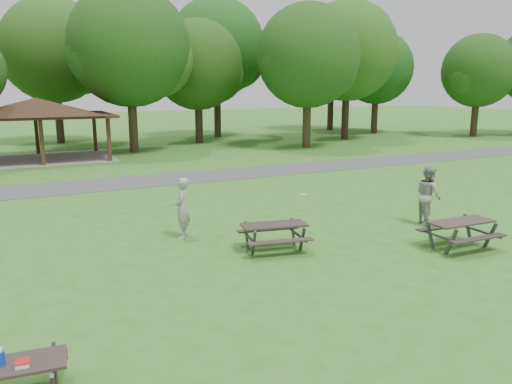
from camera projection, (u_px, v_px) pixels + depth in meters
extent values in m
plane|color=#316E1F|center=(294.00, 283.00, 11.53)|extent=(160.00, 160.00, 0.00)
cube|color=#464649|center=(145.00, 181.00, 23.81)|extent=(120.00, 3.20, 0.02)
cube|color=#362313|center=(42.00, 143.00, 28.21)|extent=(0.22, 0.22, 2.60)
cube|color=#321C12|center=(37.00, 135.00, 32.95)|extent=(0.22, 0.22, 2.60)
cube|color=#3B1F15|center=(109.00, 140.00, 29.81)|extent=(0.22, 0.22, 2.60)
cube|color=#332112|center=(95.00, 132.00, 34.55)|extent=(0.22, 0.22, 2.60)
cube|color=#371D16|center=(37.00, 116.00, 30.29)|extent=(8.60, 6.60, 0.16)
pyramid|color=#301E13|center=(36.00, 106.00, 30.17)|extent=(7.01, 7.01, 1.00)
cube|color=gray|center=(41.00, 159.00, 30.85)|extent=(8.40, 6.40, 0.03)
cylinder|color=#302315|center=(133.00, 123.00, 33.90)|extent=(0.60, 0.60, 4.02)
sphere|color=#164112|center=(129.00, 46.00, 32.85)|extent=(8.00, 8.00, 8.00)
sphere|color=#214F16|center=(155.00, 59.00, 34.06)|extent=(5.20, 5.20, 5.20)
sphere|color=#154A16|center=(105.00, 55.00, 32.11)|extent=(4.80, 4.80, 4.80)
cylinder|color=black|center=(199.00, 121.00, 39.63)|extent=(0.60, 0.60, 3.43)
sphere|color=#1A4012|center=(198.00, 65.00, 38.72)|extent=(7.00, 7.00, 7.00)
sphere|color=#164112|center=(215.00, 74.00, 39.81)|extent=(4.55, 4.55, 4.55)
sphere|color=#1C4915|center=(181.00, 71.00, 38.05)|extent=(4.20, 4.20, 4.20)
cylinder|color=#322316|center=(307.00, 122.00, 36.48)|extent=(0.60, 0.60, 3.78)
sphere|color=#174212|center=(308.00, 56.00, 35.50)|extent=(7.40, 7.40, 7.40)
sphere|color=#224F16|center=(325.00, 67.00, 36.64)|extent=(4.81, 4.81, 4.81)
sphere|color=#153F12|center=(291.00, 63.00, 34.80)|extent=(4.44, 4.44, 4.44)
cylinder|color=black|center=(345.00, 114.00, 42.10)|extent=(0.60, 0.60, 4.20)
sphere|color=#204D16|center=(348.00, 51.00, 41.01)|extent=(8.20, 8.20, 8.20)
sphere|color=#194714|center=(363.00, 62.00, 42.25)|extent=(5.33, 5.33, 5.33)
sphere|color=#154A15|center=(332.00, 58.00, 40.26)|extent=(4.92, 4.92, 4.92)
cylinder|color=#311F16|center=(375.00, 114.00, 47.82)|extent=(0.60, 0.60, 3.57)
sphere|color=#134213|center=(377.00, 68.00, 46.92)|extent=(6.80, 6.80, 6.80)
sphere|color=#164F16|center=(387.00, 75.00, 47.98)|extent=(4.42, 4.42, 4.42)
sphere|color=#194C15|center=(366.00, 73.00, 46.26)|extent=(4.08, 4.08, 4.08)
cylinder|color=black|center=(475.00, 117.00, 44.74)|extent=(0.60, 0.60, 3.36)
sphere|color=#163F12|center=(479.00, 71.00, 43.88)|extent=(6.40, 6.40, 6.40)
sphere|color=#204D16|center=(487.00, 78.00, 44.90)|extent=(4.16, 4.16, 4.16)
sphere|color=#1C4413|center=(470.00, 76.00, 43.25)|extent=(3.84, 3.84, 3.84)
cylinder|color=#2F1E15|center=(59.00, 117.00, 39.18)|extent=(0.60, 0.60, 4.13)
sphere|color=#1D4814|center=(54.00, 50.00, 38.12)|extent=(8.00, 8.00, 8.00)
sphere|color=#144012|center=(79.00, 62.00, 39.33)|extent=(5.20, 5.20, 5.20)
sphere|color=#214F16|center=(32.00, 58.00, 37.38)|extent=(4.80, 4.80, 4.80)
cylinder|color=#2F2115|center=(217.00, 111.00, 43.88)|extent=(0.60, 0.60, 4.55)
sphere|color=#144614|center=(216.00, 47.00, 42.74)|extent=(8.40, 8.40, 8.40)
sphere|color=#1A3F12|center=(235.00, 58.00, 44.00)|extent=(5.46, 5.46, 5.46)
sphere|color=#184614|center=(199.00, 54.00, 41.97)|extent=(5.04, 5.04, 5.04)
cylinder|color=black|center=(330.00, 109.00, 50.84)|extent=(0.60, 0.60, 4.27)
sphere|color=#194012|center=(332.00, 57.00, 49.76)|extent=(8.00, 8.00, 8.00)
sphere|color=#154413|center=(345.00, 66.00, 50.97)|extent=(5.20, 5.20, 5.20)
sphere|color=#164E17|center=(320.00, 63.00, 49.02)|extent=(4.80, 4.80, 4.80)
cube|color=#2C2320|center=(4.00, 367.00, 6.90)|extent=(1.70, 0.81, 0.05)
cube|color=#312923|center=(10.00, 365.00, 7.45)|extent=(1.66, 0.39, 0.04)
cube|color=#454548|center=(55.00, 367.00, 7.50)|extent=(0.09, 0.35, 0.71)
cube|color=#3B3B3D|center=(54.00, 378.00, 7.18)|extent=(0.18, 1.33, 0.05)
cube|color=white|center=(23.00, 364.00, 6.87)|extent=(0.20, 0.20, 0.06)
cube|color=red|center=(22.00, 361.00, 6.86)|extent=(0.21, 0.21, 0.01)
cube|color=#2B241F|center=(274.00, 225.00, 13.71)|extent=(1.89, 1.02, 0.05)
cube|color=#312923|center=(281.00, 241.00, 13.22)|extent=(1.80, 0.58, 0.04)
cube|color=#2D2620|center=(268.00, 229.00, 14.32)|extent=(1.80, 0.58, 0.04)
cube|color=#3F3F41|center=(254.00, 244.00, 13.25)|extent=(0.13, 0.38, 0.78)
cube|color=#38383A|center=(247.00, 236.00, 13.95)|extent=(0.13, 0.38, 0.78)
cube|color=#3F3E41|center=(250.00, 238.00, 13.60)|extent=(0.32, 1.44, 0.05)
cube|color=#39393C|center=(302.00, 239.00, 13.61)|extent=(0.13, 0.38, 0.78)
cube|color=#3C3C3F|center=(293.00, 232.00, 14.32)|extent=(0.13, 0.38, 0.78)
cube|color=#404143|center=(297.00, 235.00, 13.96)|extent=(0.32, 1.44, 0.05)
cube|color=#312923|center=(461.00, 222.00, 13.88)|extent=(1.90, 0.81, 0.05)
cube|color=#2A221F|center=(478.00, 239.00, 13.39)|extent=(1.89, 0.33, 0.04)
cube|color=#2B251F|center=(444.00, 227.00, 14.49)|extent=(1.89, 0.33, 0.04)
cube|color=#434345|center=(451.00, 242.00, 13.31)|extent=(0.07, 0.40, 0.82)
cube|color=#404042|center=(430.00, 234.00, 14.01)|extent=(0.07, 0.40, 0.82)
cube|color=#404042|center=(440.00, 237.00, 13.66)|extent=(0.11, 1.53, 0.05)
cube|color=#47474A|center=(490.00, 236.00, 13.90)|extent=(0.07, 0.40, 0.82)
cube|color=#424245|center=(468.00, 228.00, 14.60)|extent=(0.07, 0.40, 0.82)
cube|color=#434346|center=(479.00, 231.00, 14.24)|extent=(0.11, 1.53, 0.05)
cylinder|color=yellow|center=(303.00, 194.00, 15.46)|extent=(0.35, 0.35, 0.02)
imported|color=#9B9C9E|center=(182.00, 208.00, 14.84)|extent=(0.67, 0.78, 1.82)
imported|color=#9D9D9F|center=(428.00, 195.00, 16.27)|extent=(0.98, 1.12, 1.95)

